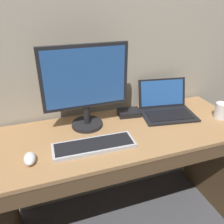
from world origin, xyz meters
name	(u,v)px	position (x,y,z in m)	size (l,w,h in m)	color
ground_plane	(122,218)	(0.00, 0.00, 0.00)	(14.00, 14.00, 0.00)	#4C4C51
desk	(125,161)	(0.00, -0.02, 0.56)	(1.51, 0.58, 0.78)	#A87A4C
laptop_black	(166,108)	(0.36, 0.12, 0.82)	(0.39, 0.34, 0.21)	black
external_monitor	(85,86)	(-0.20, 0.12, 1.05)	(0.50, 0.19, 0.50)	black
wired_keyboard	(94,145)	(-0.22, -0.10, 0.79)	(0.45, 0.16, 0.02)	#BCBCC1
computer_mouse	(30,158)	(-0.55, -0.12, 0.80)	(0.06, 0.10, 0.04)	white
external_drive_box	(129,113)	(0.10, 0.18, 0.80)	(0.15, 0.10, 0.04)	black
coffee_mug	(222,111)	(0.67, -0.06, 0.83)	(0.13, 0.09, 0.10)	white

